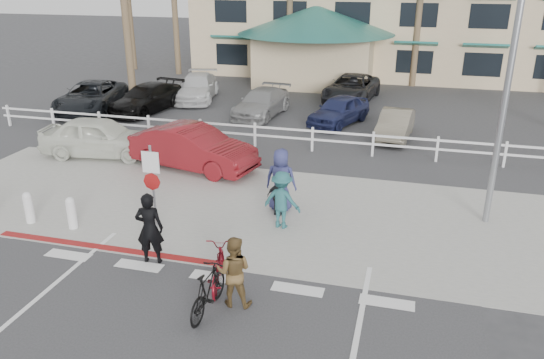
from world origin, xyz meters
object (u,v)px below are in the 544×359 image
(sign_post, at_px, (153,187))
(car_white_sedan, at_px, (193,148))
(bike_black, at_px, (208,291))
(bike_red, at_px, (217,268))
(car_red_compact, at_px, (100,137))

(sign_post, height_order, car_white_sedan, sign_post)
(bike_black, bearing_deg, car_white_sedan, -61.90)
(sign_post, xyz_separation_m, bike_red, (2.47, -1.88, -0.99))
(car_white_sedan, height_order, car_red_compact, car_white_sedan)
(bike_red, relative_size, bike_black, 1.02)
(bike_black, height_order, car_white_sedan, car_white_sedan)
(car_white_sedan, bearing_deg, sign_post, -155.12)
(bike_red, xyz_separation_m, bike_black, (0.17, -1.01, 0.06))
(car_white_sedan, distance_m, car_red_compact, 4.10)
(bike_red, height_order, car_white_sedan, car_white_sedan)
(bike_red, bearing_deg, car_white_sedan, -76.65)
(sign_post, bearing_deg, car_white_sedan, 102.08)
(sign_post, relative_size, car_white_sedan, 0.61)
(bike_red, bearing_deg, bike_black, 86.26)
(bike_red, relative_size, car_red_compact, 0.39)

